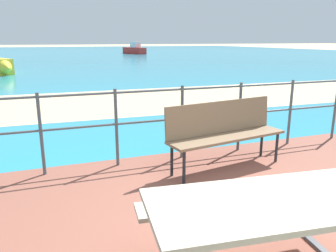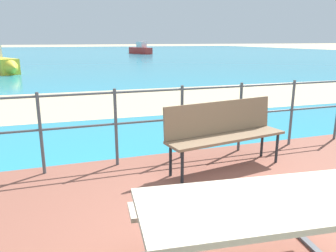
# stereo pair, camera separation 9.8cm
# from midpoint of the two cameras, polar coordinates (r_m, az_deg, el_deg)

# --- Properties ---
(ground_plane) EXTENTS (240.00, 240.00, 0.00)m
(ground_plane) POSITION_cam_midpoint_polar(r_m,az_deg,el_deg) (3.27, 18.22, -19.51)
(ground_plane) COLOR tan
(patio_paving) EXTENTS (6.40, 5.20, 0.06)m
(patio_paving) POSITION_cam_midpoint_polar(r_m,az_deg,el_deg) (3.26, 18.27, -19.07)
(patio_paving) COLOR brown
(patio_paving) RESTS_ON ground
(sea_water) EXTENTS (90.00, 90.00, 0.01)m
(sea_water) POSITION_cam_midpoint_polar(r_m,az_deg,el_deg) (42.15, -17.89, 11.57)
(sea_water) COLOR teal
(sea_water) RESTS_ON ground
(beach_strip) EXTENTS (54.09, 5.73, 0.01)m
(beach_strip) POSITION_cam_midpoint_polar(r_m,az_deg,el_deg) (10.02, -9.42, 4.18)
(beach_strip) COLOR tan
(beach_strip) RESTS_ON ground
(picnic_table) EXTENTS (1.80, 1.53, 0.76)m
(picnic_table) POSITION_cam_midpoint_polar(r_m,az_deg,el_deg) (2.32, 16.92, -15.71)
(picnic_table) COLOR #BCAD93
(picnic_table) RESTS_ON patio_paving
(park_bench) EXTENTS (1.79, 0.69, 0.92)m
(park_bench) POSITION_cam_midpoint_polar(r_m,az_deg,el_deg) (4.60, 9.05, -0.40)
(park_bench) COLOR #7A6047
(park_bench) RESTS_ON patio_paving
(railing_fence) EXTENTS (5.94, 0.04, 1.10)m
(railing_fence) POSITION_cam_midpoint_polar(r_m,az_deg,el_deg) (4.90, 1.87, 2.07)
(railing_fence) COLOR #4C5156
(railing_fence) RESTS_ON patio_paving
(boat_mid) EXTENTS (2.05, 5.12, 1.48)m
(boat_mid) POSITION_cam_midpoint_polar(r_m,az_deg,el_deg) (43.41, -5.97, 12.95)
(boat_mid) COLOR red
(boat_mid) RESTS_ON sea_water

